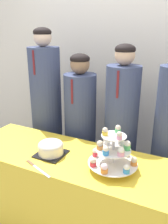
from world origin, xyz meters
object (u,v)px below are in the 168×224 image
round_cake (51,148)px  student_1 (80,130)px  cupcake_stand (113,152)px  student_2 (120,134)px  cake_knife (34,166)px  student_0 (47,114)px

round_cake → student_1: (-0.05, 0.59, -0.10)m
cupcake_stand → student_2: student_2 is taller
cake_knife → student_0: student_0 is taller
cupcake_stand → student_0: size_ratio=0.21×
cake_knife → cupcake_stand: size_ratio=0.79×
student_0 → student_1: bearing=-0.0°
cupcake_stand → student_1: (-0.54, 0.57, -0.17)m
round_cake → student_1: bearing=95.1°
cupcake_stand → student_2: size_ratio=0.23×
round_cake → student_2: size_ratio=0.14×
student_0 → student_1: student_0 is taller
cake_knife → student_1: 0.78m
round_cake → student_0: 0.74m
student_0 → cupcake_stand: bearing=-31.3°
cupcake_stand → student_1: 0.80m
round_cake → student_2: bearing=58.6°
cupcake_stand → student_2: 0.59m
student_1 → student_2: student_2 is taller
student_0 → student_2: 0.81m
cupcake_stand → student_1: student_1 is taller
student_2 → cake_knife: bearing=-115.9°
student_1 → student_2: size_ratio=0.94×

